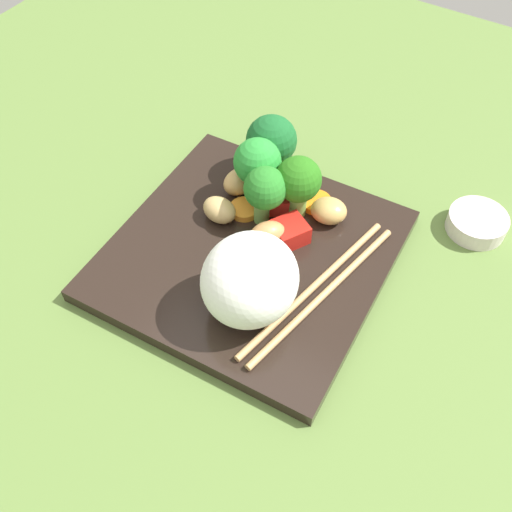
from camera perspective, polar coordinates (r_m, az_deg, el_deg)
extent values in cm
cube|color=#597737|center=(59.20, -0.55, -0.90)|extent=(110.00, 110.00, 2.00)
cube|color=black|center=(57.85, -0.56, 0.15)|extent=(26.43, 26.43, 1.44)
ellipsoid|color=white|center=(50.21, -0.59, -2.26)|extent=(8.21, 8.77, 7.81)
cylinder|color=#83B54D|center=(59.63, 3.96, 5.13)|extent=(1.96, 2.12, 3.02)
sphere|color=#276C17|center=(57.68, 4.03, 7.26)|extent=(4.52, 4.52, 4.52)
cylinder|color=#72BC5A|center=(61.08, 0.36, 6.67)|extent=(1.78, 1.56, 3.03)
sphere|color=#288E32|center=(59.11, 0.14, 8.91)|extent=(4.74, 4.74, 4.74)
cylinder|color=#75AD4F|center=(58.85, 0.54, 4.31)|extent=(2.18, 2.19, 2.69)
sphere|color=#277A26|center=(56.80, 0.90, 6.45)|extent=(4.19, 4.19, 4.19)
cylinder|color=#61AF50|center=(64.06, 1.16, 8.74)|extent=(1.63, 1.35, 2.31)
sphere|color=#185B27|center=(62.03, 1.47, 10.90)|extent=(5.24, 5.24, 5.24)
cylinder|color=orange|center=(60.32, -1.11, 4.45)|extent=(4.10, 4.10, 0.72)
cylinder|color=orange|center=(61.27, 5.72, 5.07)|extent=(4.25, 4.25, 0.72)
cylinder|color=orange|center=(62.15, 3.60, 6.09)|extent=(2.77, 2.77, 0.72)
cube|color=red|center=(57.47, 3.20, 2.28)|extent=(4.10, 4.18, 2.06)
cube|color=red|center=(60.54, 2.08, 5.35)|extent=(3.72, 3.78, 1.76)
ellipsoid|color=tan|center=(59.50, 6.91, 4.28)|extent=(4.32, 4.01, 2.33)
ellipsoid|color=tan|center=(63.09, 3.59, 7.90)|extent=(5.39, 5.43, 2.27)
ellipsoid|color=#BE844C|center=(56.49, 1.06, 1.91)|extent=(4.20, 4.54, 2.93)
ellipsoid|color=tan|center=(61.71, -1.48, 7.10)|extent=(3.89, 4.53, 2.75)
ellipsoid|color=tan|center=(59.30, -3.48, 4.38)|extent=(4.01, 3.29, 2.26)
cylinder|color=tan|center=(54.07, 6.46, -3.63)|extent=(4.29, 19.78, 0.64)
cylinder|color=tan|center=(54.46, 5.46, -2.93)|extent=(4.29, 19.78, 0.64)
cylinder|color=silver|center=(64.16, 20.20, 2.96)|extent=(5.91, 5.91, 1.87)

